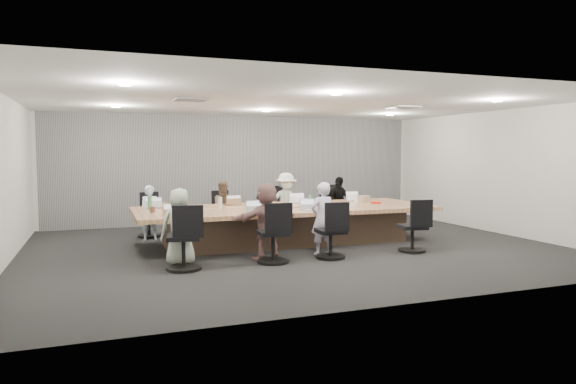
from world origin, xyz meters
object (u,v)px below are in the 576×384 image
object	(u,v)px
chair_3	(332,210)
laptop_4	(175,216)
chair_6	(331,236)
chair_4	(183,242)
conference_table	(286,223)
canvas_bag	(364,199)
chair_0	(149,220)
laptop_2	(295,202)
bottle_green_left	(150,203)
snack_packet	(376,203)
person_1	(225,208)
laptop_0	(153,207)
person_6	(322,219)
laptop_3	(349,200)
mug_brown	(152,210)
person_5	(267,221)
person_3	(338,203)
chair_7	(412,231)
chair_5	(273,238)
laptop_1	(231,204)
bottle_green_right	(311,201)
bottle_clear	(220,203)
chair_2	(281,212)
person_2	(286,203)
stapler	(276,207)
person_0	(150,213)
laptop_6	(311,210)
person_4	(180,227)
laptop_5	(257,212)

from	to	relation	value
chair_3	laptop_4	size ratio (longest dim) A/B	2.81
chair_6	chair_4	bearing A→B (deg)	-176.14
conference_table	canvas_bag	bearing A→B (deg)	9.12
chair_0	laptop_2	xyz separation A→B (m)	(3.05, -0.90, 0.37)
bottle_green_left	snack_packet	distance (m)	4.73
person_1	bottle_green_left	distance (m)	1.94
laptop_0	person_6	bearing A→B (deg)	139.35
laptop_3	laptop_4	xyz separation A→B (m)	(-4.18, -1.60, 0.00)
mug_brown	person_5	bearing A→B (deg)	-35.93
chair_0	laptop_0	world-z (taller)	laptop_0
laptop_0	person_3	bearing A→B (deg)	-175.58
conference_table	chair_3	xyz separation A→B (m)	(1.83, 1.70, 0.03)
chair_7	laptop_2	size ratio (longest dim) A/B	2.18
chair_5	laptop_1	distance (m)	2.52
mug_brown	bottle_green_right	bearing A→B (deg)	-4.46
person_6	bottle_clear	xyz separation A→B (m)	(-1.56, 1.38, 0.21)
chair_6	chair_2	bearing A→B (deg)	88.89
chair_5	bottle_clear	bearing A→B (deg)	111.38
chair_2	bottle_clear	bearing A→B (deg)	32.97
person_1	person_2	xyz separation A→B (m)	(1.45, 0.00, 0.08)
conference_table	chair_2	xyz separation A→B (m)	(0.49, 1.70, 0.04)
person_2	bottle_clear	distance (m)	2.28
laptop_3	stapler	distance (m)	2.38
chair_6	person_0	distance (m)	4.12
person_3	laptop_1	bearing A→B (deg)	-179.24
chair_4	laptop_6	world-z (taller)	chair_4
chair_4	chair_5	xyz separation A→B (m)	(1.49, 0.00, -0.01)
laptop_2	person_1	bearing A→B (deg)	-26.72
person_4	mug_brown	world-z (taller)	person_4
chair_0	chair_4	bearing A→B (deg)	84.81
person_3	stapler	bearing A→B (deg)	-153.95
person_4	stapler	size ratio (longest dim) A/B	8.76
chair_7	laptop_5	distance (m)	2.90
person_1	chair_3	bearing A→B (deg)	6.23
chair_2	snack_packet	size ratio (longest dim) A/B	4.64
laptop_3	snack_packet	xyz separation A→B (m)	(0.22, -0.83, 0.01)
chair_3	person_6	distance (m)	3.47
bottle_clear	chair_6	bearing A→B (deg)	-48.00
chair_4	laptop_1	size ratio (longest dim) A/B	2.80
chair_3	laptop_6	xyz separation A→B (m)	(-1.64, -2.50, 0.31)
chair_0	chair_3	size ratio (longest dim) A/B	0.86
laptop_4	person_5	bearing A→B (deg)	-9.95
chair_7	person_5	distance (m)	2.77
person_3	laptop_4	distance (m)	4.70
bottle_clear	chair_4	bearing A→B (deg)	-119.73
person_4	stapler	xyz separation A→B (m)	(2.04, 1.12, 0.13)
conference_table	chair_6	world-z (taller)	chair_6
chair_2	canvas_bag	bearing A→B (deg)	127.39
chair_5	person_4	bearing A→B (deg)	172.01
chair_4	chair_6	xyz separation A→B (m)	(2.54, 0.00, -0.04)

